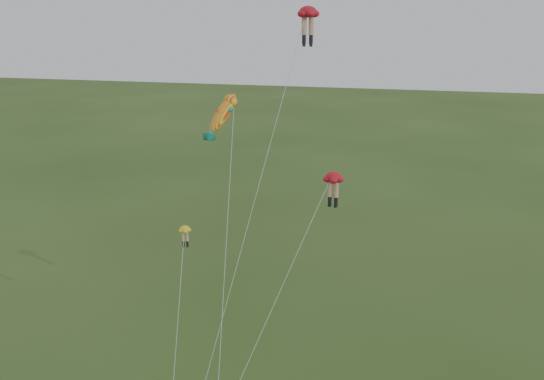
# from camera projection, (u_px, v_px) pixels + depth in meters

# --- Properties ---
(legs_kite_red_high) EXTENTS (5.34, 10.97, 22.66)m
(legs_kite_red_high) POSITION_uv_depth(u_px,v_px,m) (306.00, 20.00, 39.03)
(legs_kite_red_high) COLOR #AF121E
(legs_kite_red_high) RESTS_ON ground
(legs_kite_red_mid) EXTENTS (5.91, 7.27, 13.49)m
(legs_kite_red_mid) POSITION_uv_depth(u_px,v_px,m) (331.00, 185.00, 34.91)
(legs_kite_red_mid) COLOR #AF121E
(legs_kite_red_mid) RESTS_ON ground
(legs_kite_yellow) EXTENTS (1.26, 5.40, 9.67)m
(legs_kite_yellow) POSITION_uv_depth(u_px,v_px,m) (184.00, 243.00, 37.18)
(legs_kite_yellow) COLOR yellow
(legs_kite_yellow) RESTS_ON ground
(fish_kite) EXTENTS (2.63, 8.33, 17.78)m
(fish_kite) POSITION_uv_depth(u_px,v_px,m) (223.00, 115.00, 36.49)
(fish_kite) COLOR yellow
(fish_kite) RESTS_ON ground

